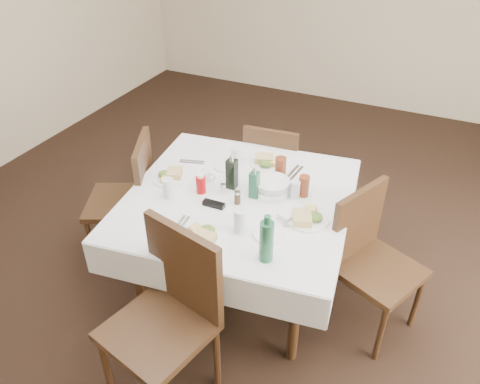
{
  "coord_description": "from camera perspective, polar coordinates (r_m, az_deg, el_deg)",
  "views": [
    {
      "loc": [
        0.88,
        -2.22,
        2.45
      ],
      "look_at": [
        -0.13,
        -0.04,
        0.8
      ],
      "focal_mm": 35.0,
      "sensor_mm": 36.0,
      "label": 1
    }
  ],
  "objects": [
    {
      "name": "meal_south",
      "position": [
        2.61,
        -4.58,
        -5.25
      ],
      "size": [
        0.25,
        0.25,
        0.05
      ],
      "color": "white",
      "rests_on": "dining_table"
    },
    {
      "name": "chair_west",
      "position": [
        3.43,
        -13.1,
        -0.09
      ],
      "size": [
        0.61,
        0.61,
        0.97
      ],
      "color": "black",
      "rests_on": "ground"
    },
    {
      "name": "side_plate_a",
      "position": [
        3.24,
        -1.91,
        3.19
      ],
      "size": [
        0.16,
        0.16,
        0.01
      ],
      "color": "white",
      "rests_on": "dining_table"
    },
    {
      "name": "oil_cruet_dark",
      "position": [
        2.97,
        -1.0,
        2.37
      ],
      "size": [
        0.06,
        0.06,
        0.26
      ],
      "color": "black",
      "rests_on": "dining_table"
    },
    {
      "name": "chair_south",
      "position": [
        2.51,
        -8.5,
        -13.74
      ],
      "size": [
        0.59,
        0.59,
        1.03
      ],
      "color": "black",
      "rests_on": "ground"
    },
    {
      "name": "water_n",
      "position": [
        3.24,
        -0.46,
        4.44
      ],
      "size": [
        0.07,
        0.07,
        0.13
      ],
      "color": "silver",
      "rests_on": "dining_table"
    },
    {
      "name": "bread_basket",
      "position": [
        2.97,
        3.92,
        0.67
      ],
      "size": [
        0.25,
        0.25,
        0.08
      ],
      "color": "silver",
      "rests_on": "dining_table"
    },
    {
      "name": "ground_plane",
      "position": [
        3.42,
        2.34,
        -11.3
      ],
      "size": [
        7.0,
        7.0,
        0.0
      ],
      "primitive_type": "plane",
      "color": "black"
    },
    {
      "name": "water_s",
      "position": [
        2.62,
        0.07,
        -3.51
      ],
      "size": [
        0.08,
        0.08,
        0.15
      ],
      "color": "silver",
      "rests_on": "dining_table"
    },
    {
      "name": "green_bottle",
      "position": [
        2.41,
        3.25,
        -5.94
      ],
      "size": [
        0.07,
        0.07,
        0.28
      ],
      "color": "#235F3D",
      "rests_on": "dining_table"
    },
    {
      "name": "water_e",
      "position": [
        2.92,
        6.72,
        0.28
      ],
      "size": [
        0.06,
        0.06,
        0.12
      ],
      "color": "silver",
      "rests_on": "dining_table"
    },
    {
      "name": "ketchup_bottle",
      "position": [
        2.95,
        -4.8,
        1.0
      ],
      "size": [
        0.06,
        0.06,
        0.13
      ],
      "color": "#AB090B",
      "rests_on": "dining_table"
    },
    {
      "name": "side_plate_b",
      "position": [
        2.64,
        3.54,
        -5.12
      ],
      "size": [
        0.18,
        0.18,
        0.01
      ],
      "color": "white",
      "rests_on": "dining_table"
    },
    {
      "name": "cutlery_s",
      "position": [
        2.72,
        -7.28,
        -4.07
      ],
      "size": [
        0.06,
        0.19,
        0.01
      ],
      "color": "silver",
      "rests_on": "dining_table"
    },
    {
      "name": "cutlery_w",
      "position": [
        3.3,
        -5.88,
        3.65
      ],
      "size": [
        0.18,
        0.09,
        0.01
      ],
      "color": "silver",
      "rests_on": "dining_table"
    },
    {
      "name": "meal_east",
      "position": [
        2.76,
        8.17,
        -3.04
      ],
      "size": [
        0.26,
        0.26,
        0.06
      ],
      "color": "white",
      "rests_on": "dining_table"
    },
    {
      "name": "chair_east",
      "position": [
        2.96,
        15.41,
        -7.18
      ],
      "size": [
        0.59,
        0.59,
        0.95
      ],
      "color": "black",
      "rests_on": "ground"
    },
    {
      "name": "chair_north",
      "position": [
        3.73,
        4.03,
        2.98
      ],
      "size": [
        0.45,
        0.45,
        0.89
      ],
      "color": "black",
      "rests_on": "ground"
    },
    {
      "name": "sunglasses",
      "position": [
        2.85,
        -3.22,
        -1.49
      ],
      "size": [
        0.14,
        0.05,
        0.03
      ],
      "color": "black",
      "rests_on": "dining_table"
    },
    {
      "name": "meal_west",
      "position": [
        3.14,
        -8.53,
        1.94
      ],
      "size": [
        0.23,
        0.23,
        0.05
      ],
      "color": "white",
      "rests_on": "dining_table"
    },
    {
      "name": "iced_tea_a",
      "position": [
        3.09,
        4.96,
        2.92
      ],
      "size": [
        0.07,
        0.07,
        0.15
      ],
      "color": "brown",
      "rests_on": "dining_table"
    },
    {
      "name": "cutlery_e",
      "position": [
        2.71,
        7.04,
        -4.15
      ],
      "size": [
        0.17,
        0.08,
        0.01
      ],
      "color": "silver",
      "rests_on": "dining_table"
    },
    {
      "name": "room_shell",
      "position": [
        2.5,
        3.29,
        17.26
      ],
      "size": [
        6.04,
        7.04,
        2.8
      ],
      "color": "beige",
      "rests_on": "ground"
    },
    {
      "name": "pepper_shaker",
      "position": [
        2.85,
        -0.33,
        -0.68
      ],
      "size": [
        0.04,
        0.04,
        0.09
      ],
      "color": "#45311F",
      "rests_on": "dining_table"
    },
    {
      "name": "meal_north",
      "position": [
        3.26,
        3.31,
        3.65
      ],
      "size": [
        0.25,
        0.25,
        0.05
      ],
      "color": "white",
      "rests_on": "dining_table"
    },
    {
      "name": "salt_shaker",
      "position": [
        2.95,
        -2.09,
        0.39
      ],
      "size": [
        0.03,
        0.03,
        0.07
      ],
      "color": "white",
      "rests_on": "dining_table"
    },
    {
      "name": "dining_table",
      "position": [
        2.99,
        -0.19,
        -1.68
      ],
      "size": [
        1.54,
        1.54,
        0.76
      ],
      "color": "black",
      "rests_on": "ground"
    },
    {
      "name": "cutlery_n",
      "position": [
        3.18,
        6.64,
        2.31
      ],
      "size": [
        0.07,
        0.21,
        0.01
      ],
      "color": "silver",
      "rests_on": "dining_table"
    },
    {
      "name": "iced_tea_b",
      "position": [
        2.94,
        7.79,
        0.73
      ],
      "size": [
        0.07,
        0.07,
        0.14
      ],
      "color": "brown",
      "rests_on": "dining_table"
    },
    {
      "name": "oil_cruet_green",
      "position": [
        2.89,
        1.75,
        1.03
      ],
      "size": [
        0.05,
        0.05,
        0.22
      ],
      "color": "#235F3D",
      "rests_on": "dining_table"
    },
    {
      "name": "sugar_caddy",
      "position": [
        2.74,
        5.41,
        -3.12
      ],
      "size": [
        0.09,
        0.07,
        0.04
      ],
      "color": "white",
      "rests_on": "dining_table"
    },
    {
      "name": "water_w",
      "position": [
        2.93,
        -8.72,
        0.44
      ],
      "size": [
        0.07,
        0.07,
        0.13
      ],
      "color": "silver",
      "rests_on": "dining_table"
    },
    {
      "name": "coffee_mug",
      "position": [
        3.06,
        -4.29,
        1.76
      ],
      "size": [
        0.13,
        0.12,
        0.09
      ],
      "color": "white",
      "rests_on": "dining_table"
    }
  ]
}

